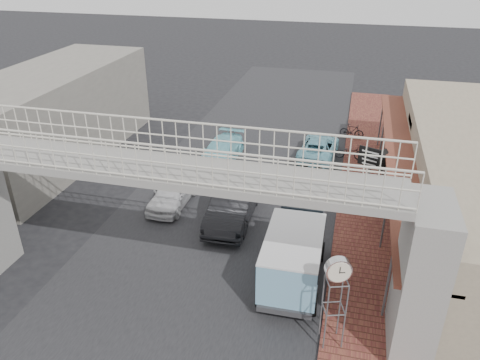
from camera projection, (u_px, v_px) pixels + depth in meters
The scene contains 14 objects.
ground at pixel (211, 239), 19.70m from camera, with size 120.00×120.00×0.00m, color black.
road_strip at pixel (211, 239), 19.70m from camera, with size 10.00×60.00×0.01m, color black.
sidewalk at pixel (370, 221), 20.86m from camera, with size 3.00×40.00×0.10m, color brown.
footbridge at pixel (171, 226), 14.80m from camera, with size 16.40×2.40×6.34m.
building_far_left at pixel (54, 116), 26.12m from camera, with size 5.00×14.00×5.00m, color gray.
white_hatchback at pixel (173, 192), 22.05m from camera, with size 1.51×3.75×1.28m, color silver.
dark_sedan at pixel (233, 203), 20.80m from camera, with size 1.70×4.88×1.61m, color black.
angkot_curb at pixel (319, 147), 26.97m from camera, with size 1.94×4.21×1.17m, color #70B2C2.
angkot_far at pixel (221, 152), 26.30m from camera, with size 1.78×4.39×1.27m, color #7CCBD8.
angkot_van at pixel (294, 252), 16.58m from camera, with size 2.10×4.45×2.17m.
motorcycle_near at pixel (350, 152), 26.51m from camera, with size 0.56×1.61×0.85m, color black.
motorcycle_far at pixel (352, 131), 29.37m from camera, with size 0.42×1.50×0.90m, color black.
street_clock at pixel (338, 274), 13.39m from camera, with size 0.82×0.76×3.16m.
arrow_sign at pixel (387, 162), 20.51m from camera, with size 1.82×1.24×3.03m.
Camera 1 is at (5.18, -15.59, 11.23)m, focal length 35.00 mm.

